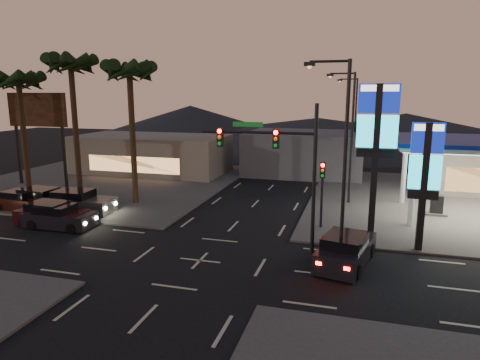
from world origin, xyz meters
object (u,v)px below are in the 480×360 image
(pylon_sign_tall, at_px, (377,131))
(suv_station, at_px, (346,250))
(pylon_sign_short, at_px, (425,167))
(car_lane_a_mid, at_px, (52,215))
(car_lane_b_rear, at_px, (23,201))
(traffic_signal_mast, at_px, (281,158))
(car_lane_b_mid, at_px, (42,200))
(car_lane_a_front, at_px, (59,217))
(car_lane_b_front, at_px, (77,203))

(pylon_sign_tall, distance_m, suv_station, 6.99)
(pylon_sign_tall, bearing_deg, suv_station, -107.84)
(pylon_sign_short, bearing_deg, suv_station, -142.11)
(pylon_sign_tall, height_order, car_lane_a_mid, pylon_sign_tall)
(car_lane_b_rear, bearing_deg, traffic_signal_mast, -9.96)
(pylon_sign_short, relative_size, car_lane_b_mid, 1.39)
(car_lane_a_front, bearing_deg, pylon_sign_tall, 8.22)
(car_lane_b_front, relative_size, car_lane_b_mid, 1.05)
(traffic_signal_mast, distance_m, car_lane_b_front, 16.46)
(car_lane_a_mid, relative_size, car_lane_b_front, 0.91)
(car_lane_b_mid, height_order, car_lane_b_rear, car_lane_b_mid)
(car_lane_b_rear, bearing_deg, pylon_sign_short, -2.02)
(car_lane_a_front, height_order, car_lane_b_mid, car_lane_b_mid)
(car_lane_a_front, relative_size, car_lane_a_mid, 0.96)
(car_lane_a_mid, relative_size, car_lane_b_rear, 1.04)
(traffic_signal_mast, distance_m, car_lane_b_rear, 20.52)
(car_lane_a_mid, height_order, suv_station, suv_station)
(pylon_sign_short, height_order, car_lane_b_mid, pylon_sign_short)
(traffic_signal_mast, height_order, car_lane_b_front, traffic_signal_mast)
(pylon_sign_short, bearing_deg, car_lane_b_rear, 177.98)
(car_lane_b_mid, bearing_deg, pylon_sign_short, -3.30)
(car_lane_b_rear, xyz_separation_m, suv_station, (23.19, -3.88, 0.07))
(pylon_sign_tall, xyz_separation_m, traffic_signal_mast, (-4.74, -3.51, -1.17))
(pylon_sign_short, height_order, suv_station, pylon_sign_short)
(car_lane_a_front, xyz_separation_m, car_lane_a_mid, (-0.72, 0.22, 0.03))
(pylon_sign_tall, xyz_separation_m, car_lane_a_mid, (-19.90, -2.55, -5.67))
(car_lane_b_front, distance_m, car_lane_b_mid, 3.09)
(suv_station, bearing_deg, car_lane_b_mid, 168.63)
(car_lane_b_front, bearing_deg, car_lane_a_mid, -86.00)
(traffic_signal_mast, relative_size, car_lane_a_front, 1.73)
(car_lane_b_front, bearing_deg, pylon_sign_short, -3.49)
(traffic_signal_mast, height_order, car_lane_a_front, traffic_signal_mast)
(suv_station, bearing_deg, pylon_sign_tall, 72.16)
(pylon_sign_tall, distance_m, car_lane_a_mid, 20.85)
(suv_station, bearing_deg, car_lane_a_front, 176.30)
(traffic_signal_mast, distance_m, car_lane_b_mid, 19.41)
(car_lane_b_rear, bearing_deg, suv_station, -9.50)
(car_lane_a_front, bearing_deg, suv_station, -3.70)
(pylon_sign_tall, bearing_deg, car_lane_a_front, -171.78)
(car_lane_b_rear, relative_size, suv_station, 0.90)
(pylon_sign_short, relative_size, car_lane_b_front, 1.32)
(traffic_signal_mast, bearing_deg, car_lane_b_rear, 170.04)
(pylon_sign_short, height_order, traffic_signal_mast, traffic_signal_mast)
(car_lane_a_mid, xyz_separation_m, suv_station, (18.64, -1.38, 0.03))
(car_lane_a_front, bearing_deg, car_lane_a_mid, 163.19)
(car_lane_b_front, height_order, car_lane_b_mid, car_lane_b_front)
(traffic_signal_mast, relative_size, car_lane_b_rear, 1.74)
(car_lane_a_front, bearing_deg, car_lane_b_rear, 152.70)
(car_lane_a_mid, relative_size, car_lane_b_mid, 0.96)
(pylon_sign_short, distance_m, car_lane_b_front, 22.98)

